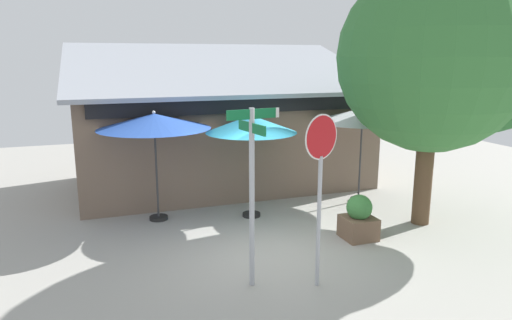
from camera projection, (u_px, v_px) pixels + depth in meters
ground_plane at (269, 250)px, 9.58m from camera, size 28.00×28.00×0.10m
cafe_building at (222, 132)px, 14.19m from camera, size 8.86×4.98×4.30m
street_sign_post at (252, 180)px, 7.62m from camera, size 0.94×0.88×3.06m
stop_sign at (320, 170)px, 7.57m from camera, size 0.70×0.28×2.97m
patio_umbrella_royal_blue_left at (154, 122)px, 10.73m from camera, size 2.64×2.64×2.65m
patio_umbrella_teal_center at (251, 125)px, 10.99m from camera, size 2.19×2.19×2.58m
patio_umbrella_ivory_right at (362, 116)px, 12.21m from camera, size 2.57×2.57×2.61m
shade_tree at (443, 61)px, 10.18m from camera, size 4.49×4.21×5.96m
sidewalk_planter at (359, 219)px, 9.98m from camera, size 0.68×0.68×0.98m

